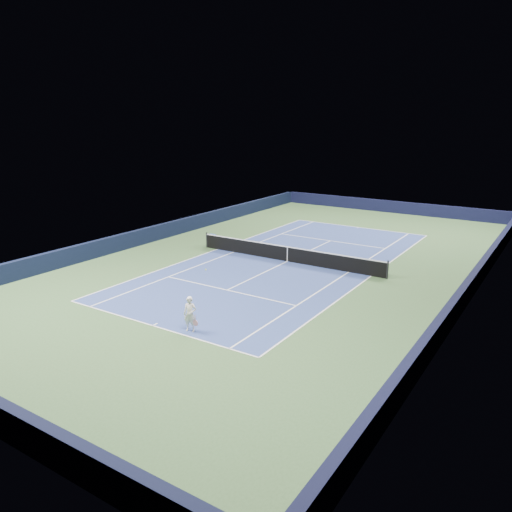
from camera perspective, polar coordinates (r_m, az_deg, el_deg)
The scene contains 19 objects.
ground at distance 31.31m, azimuth 3.60°, elevation -0.62°, with size 40.00×40.00×0.00m, color #36562F.
wall_far at distance 49.04m, azimuth 15.13°, elevation 5.48°, with size 22.00×0.35×1.10m, color black.
wall_right at distance 27.77m, azimuth 23.48°, elevation -2.89°, with size 0.35×40.00×1.10m, color black.
wall_left at distance 37.49m, azimuth -10.96°, elevation 2.72°, with size 0.35×40.00×1.10m, color #101732.
court_surface at distance 31.31m, azimuth 3.60°, elevation -0.62°, with size 10.97×23.77×0.01m, color navy.
baseline_far at distance 41.78m, azimuth 11.65°, elevation 3.24°, with size 10.97×0.08×0.00m, color white.
baseline_near at distance 22.31m, azimuth -11.73°, elevation -7.80°, with size 10.97×0.08×0.00m, color white.
sideline_doubles_right at distance 29.15m, azimuth 13.03°, elevation -2.24°, with size 0.08×23.77×0.00m, color white.
sideline_doubles_left at distance 34.22m, azimuth -4.42°, elevation 0.79°, with size 0.08×23.77×0.00m, color white.
sideline_singles_right at distance 29.61m, azimuth 10.55°, elevation -1.81°, with size 0.08×23.77×0.00m, color white.
sideline_singles_left at distance 33.43m, azimuth -2.55°, elevation 0.46°, with size 0.08×23.77×0.00m, color white.
service_line_far at distance 36.84m, azimuth 8.50°, elevation 1.74°, with size 8.23×0.08×0.00m, color white.
service_line_near at distance 26.18m, azimuth -3.32°, elevation -3.91°, with size 8.23×0.08×0.00m, color white.
center_service_line at distance 31.31m, azimuth 3.60°, elevation -0.61°, with size 0.08×12.80×0.00m, color white.
center_mark_far at distance 41.64m, azimuth 11.58°, elevation 3.20°, with size 0.08×0.30×0.00m, color white.
center_mark_near at distance 22.40m, azimuth -11.47°, elevation -7.67°, with size 0.08×0.30×0.00m, color white.
tennis_net at distance 31.17m, azimuth 3.61°, elevation 0.27°, with size 12.90×0.10×1.07m.
sponsor_cube at distance 35.07m, azimuth -5.10°, elevation 1.81°, with size 0.59×0.50×0.81m.
tennis_player at distance 21.23m, azimuth -7.54°, elevation -6.61°, with size 0.78×1.30×2.50m.
Camera 1 is at (14.65, -26.25, 8.76)m, focal length 35.00 mm.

